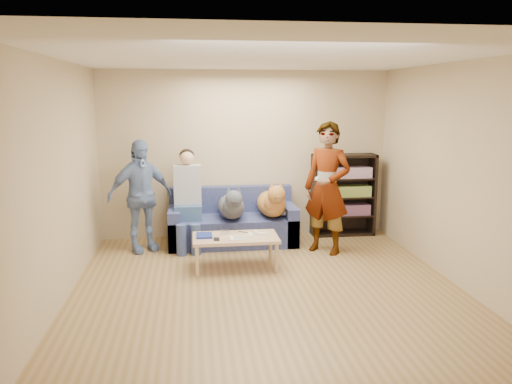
{
  "coord_description": "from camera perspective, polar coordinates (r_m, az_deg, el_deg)",
  "views": [
    {
      "loc": [
        -0.83,
        -5.25,
        2.21
      ],
      "look_at": [
        0.0,
        1.2,
        0.95
      ],
      "focal_mm": 35.0,
      "sensor_mm": 36.0,
      "label": 1
    }
  ],
  "objects": [
    {
      "name": "ground",
      "position": [
        5.76,
        1.55,
        -11.61
      ],
      "size": [
        5.0,
        5.0,
        0.0
      ],
      "primitive_type": "plane",
      "color": "olive",
      "rests_on": "ground"
    },
    {
      "name": "person_standing_left",
      "position": [
        7.28,
        -13.1,
        -0.44
      ],
      "size": [
        1.02,
        0.78,
        1.61
      ],
      "primitive_type": "imported",
      "rotation": [
        0.0,
        0.0,
        0.47
      ],
      "color": "#7E91C9",
      "rests_on": "ground"
    },
    {
      "name": "magazine",
      "position": [
        6.4,
        -1.59,
        -5.07
      ],
      "size": [
        0.22,
        0.17,
        0.01
      ],
      "primitive_type": "cube",
      "color": "#AFA98C",
      "rests_on": "coffee_table"
    },
    {
      "name": "held_controller",
      "position": [
        6.81,
        6.98,
        1.54
      ],
      "size": [
        0.08,
        0.13,
        0.03
      ],
      "primitive_type": "cube",
      "rotation": [
        0.0,
        0.0,
        -0.36
      ],
      "color": "silver",
      "rests_on": "person_standing_right"
    },
    {
      "name": "dog_gray",
      "position": [
        7.3,
        -2.8,
        -1.57
      ],
      "size": [
        0.39,
        1.24,
        0.57
      ],
      "color": "#52535D",
      "rests_on": "sofa"
    },
    {
      "name": "ceiling",
      "position": [
        5.33,
        1.7,
        15.17
      ],
      "size": [
        5.0,
        5.0,
        0.0
      ],
      "primitive_type": "plane",
      "rotation": [
        3.14,
        0.0,
        0.0
      ],
      "color": "white",
      "rests_on": "ground"
    },
    {
      "name": "camera_silver",
      "position": [
        6.58,
        -3.51,
        -4.62
      ],
      "size": [
        0.11,
        0.06,
        0.05
      ],
      "primitive_type": "cube",
      "color": "#AEAEB2",
      "rests_on": "coffee_table"
    },
    {
      "name": "controller_b",
      "position": [
        6.53,
        0.77,
        -4.8
      ],
      "size": [
        0.09,
        0.06,
        0.03
      ],
      "primitive_type": "cube",
      "color": "white",
      "rests_on": "coffee_table"
    },
    {
      "name": "wall_left",
      "position": [
        5.52,
        -22.15,
        0.66
      ],
      "size": [
        0.0,
        5.0,
        5.0
      ],
      "primitive_type": "plane",
      "rotation": [
        1.57,
        0.0,
        1.57
      ],
      "color": "tan",
      "rests_on": "ground"
    },
    {
      "name": "dog_tan",
      "position": [
        7.44,
        1.88,
        -1.21
      ],
      "size": [
        0.42,
        1.17,
        0.61
      ],
      "color": "#B17F36",
      "rests_on": "sofa"
    },
    {
      "name": "papers",
      "position": [
        6.39,
        -1.84,
        -5.25
      ],
      "size": [
        0.26,
        0.2,
        0.02
      ],
      "primitive_type": "cube",
      "color": "white",
      "rests_on": "coffee_table"
    },
    {
      "name": "wall_back",
      "position": [
        7.85,
        -1.21,
        4.3
      ],
      "size": [
        4.5,
        0.0,
        4.5
      ],
      "primitive_type": "plane",
      "rotation": [
        1.57,
        0.0,
        0.0
      ],
      "color": "tan",
      "rests_on": "ground"
    },
    {
      "name": "pen_black",
      "position": [
        6.66,
        -1.47,
        -4.59
      ],
      "size": [
        0.13,
        0.08,
        0.01
      ],
      "primitive_type": "cylinder",
      "rotation": [
        0.0,
        1.57,
        -0.52
      ],
      "color": "black",
      "rests_on": "coffee_table"
    },
    {
      "name": "wallet",
      "position": [
        6.35,
        -4.53,
        -5.38
      ],
      "size": [
        0.07,
        0.12,
        0.02
      ],
      "primitive_type": "cube",
      "color": "black",
      "rests_on": "coffee_table"
    },
    {
      "name": "wall_front",
      "position": [
        3.01,
        9.03,
        -6.71
      ],
      "size": [
        4.5,
        0.0,
        4.5
      ],
      "primitive_type": "plane",
      "rotation": [
        -1.57,
        0.0,
        0.0
      ],
      "color": "tan",
      "rests_on": "ground"
    },
    {
      "name": "headphone_cup_b",
      "position": [
        6.55,
        -0.67,
        -4.79
      ],
      "size": [
        0.07,
        0.07,
        0.02
      ],
      "primitive_type": "cylinder",
      "color": "white",
      "rests_on": "coffee_table"
    },
    {
      "name": "notebook_blue",
      "position": [
        6.5,
        -5.93,
        -4.95
      ],
      "size": [
        0.2,
        0.26,
        0.03
      ],
      "primitive_type": "cube",
      "color": "navy",
      "rests_on": "coffee_table"
    },
    {
      "name": "controller_a",
      "position": [
        6.6,
        -0.01,
        -4.64
      ],
      "size": [
        0.04,
        0.13,
        0.03
      ],
      "primitive_type": "cube",
      "color": "silver",
      "rests_on": "coffee_table"
    },
    {
      "name": "person_seated",
      "position": [
        7.36,
        -7.81,
        -0.4
      ],
      "size": [
        0.4,
        0.73,
        1.47
      ],
      "color": "#3C5F85",
      "rests_on": "sofa"
    },
    {
      "name": "wall_right",
      "position": [
        6.15,
        22.81,
        1.6
      ],
      "size": [
        0.0,
        5.0,
        5.0
      ],
      "primitive_type": "plane",
      "rotation": [
        1.57,
        0.0,
        -1.57
      ],
      "color": "tan",
      "rests_on": "ground"
    },
    {
      "name": "coffee_table",
      "position": [
        6.49,
        -2.37,
        -5.47
      ],
      "size": [
        1.1,
        0.6,
        0.42
      ],
      "color": "tan",
      "rests_on": "ground"
    },
    {
      "name": "bookshelf",
      "position": [
        8.09,
        9.92,
        -0.12
      ],
      "size": [
        1.0,
        0.34,
        1.3
      ],
      "color": "black",
      "rests_on": "ground"
    },
    {
      "name": "headphone_cup_a",
      "position": [
        6.48,
        -0.58,
        -4.98
      ],
      "size": [
        0.07,
        0.07,
        0.02
      ],
      "primitive_type": "cylinder",
      "color": "white",
      "rests_on": "coffee_table"
    },
    {
      "name": "pen_orange",
      "position": [
        6.32,
        -2.42,
        -5.45
      ],
      "size": [
        0.13,
        0.06,
        0.01
      ],
      "primitive_type": "cylinder",
      "rotation": [
        0.0,
        1.57,
        0.35
      ],
      "color": "#E35820",
      "rests_on": "coffee_table"
    },
    {
      "name": "blanket",
      "position": [
        7.55,
        3.67,
        -2.19
      ],
      "size": [
        0.39,
        0.33,
        0.14
      ],
      "primitive_type": "ellipsoid",
      "color": "#A4A3A8",
      "rests_on": "sofa"
    },
    {
      "name": "sofa",
      "position": [
        7.62,
        -2.73,
        -3.72
      ],
      "size": [
        1.9,
        0.85,
        0.82
      ],
      "color": "#515B93",
      "rests_on": "ground"
    },
    {
      "name": "person_standing_right",
      "position": [
        7.08,
        8.12,
        0.44
      ],
      "size": [
        0.81,
        0.78,
        1.86
      ],
      "primitive_type": "imported",
      "rotation": [
        0.0,
        0.0,
        -0.71
      ],
      "color": "gray",
      "rests_on": "ground"
    }
  ]
}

